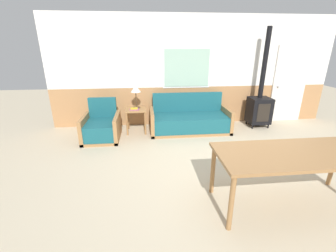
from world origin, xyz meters
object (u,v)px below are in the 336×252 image
side_table (136,113)px  dining_table (295,158)px  couch (189,121)px  armchair (102,128)px  table_lamp (136,90)px  wood_stove (260,105)px

side_table → dining_table: size_ratio=0.29×
couch → dining_table: size_ratio=0.98×
armchair → table_lamp: bearing=25.6°
side_table → dining_table: bearing=-54.4°
couch → wood_stove: 1.86m
couch → dining_table: bearing=-74.7°
side_table → armchair: bearing=-156.1°
table_lamp → dining_table: size_ratio=0.28×
dining_table → wood_stove: (1.06, 2.95, -0.13)m
side_table → table_lamp: (0.02, 0.08, 0.54)m
dining_table → wood_stove: 3.14m
armchair → side_table: armchair is taller
dining_table → wood_stove: size_ratio=0.81×
side_table → wood_stove: (3.11, 0.09, 0.10)m
table_lamp → wood_stove: size_ratio=0.23×
couch → dining_table: (0.76, -2.80, 0.43)m
couch → side_table: size_ratio=3.32×
armchair → wood_stove: (3.87, 0.43, 0.31)m
armchair → wood_stove: size_ratio=0.36×
table_lamp → armchair: bearing=-151.6°
armchair → wood_stove: bearing=3.4°
armchair → wood_stove: wood_stove is taller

